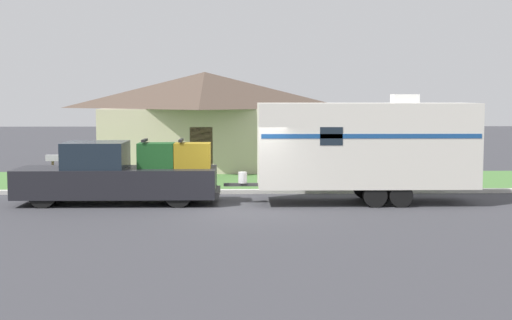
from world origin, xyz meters
TOP-DOWN VIEW (x-y plane):
  - ground_plane at (0.00, 0.00)m, footprint 120.00×120.00m
  - curb_strip at (0.00, 3.75)m, footprint 80.00×0.30m
  - lawn_strip at (0.00, 7.40)m, footprint 80.00×7.00m
  - house_across_street at (-1.89, 13.36)m, footprint 9.87×7.65m
  - pickup_truck at (-4.09, 1.46)m, footprint 6.47×2.00m
  - travel_trailer at (3.86, 1.46)m, footprint 8.04×2.22m
  - mailbox at (-7.08, 4.85)m, footprint 0.48×0.20m

SIDE VIEW (x-z plane):
  - ground_plane at x=0.00m, z-range 0.00..0.00m
  - lawn_strip at x=0.00m, z-range 0.00..0.03m
  - curb_strip at x=0.00m, z-range 0.00..0.14m
  - pickup_truck at x=-4.09m, z-range -0.12..1.95m
  - mailbox at x=-7.08m, z-range 0.35..1.65m
  - travel_trailer at x=3.86m, z-range 0.12..3.63m
  - house_across_street at x=-1.89m, z-range 0.08..4.70m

